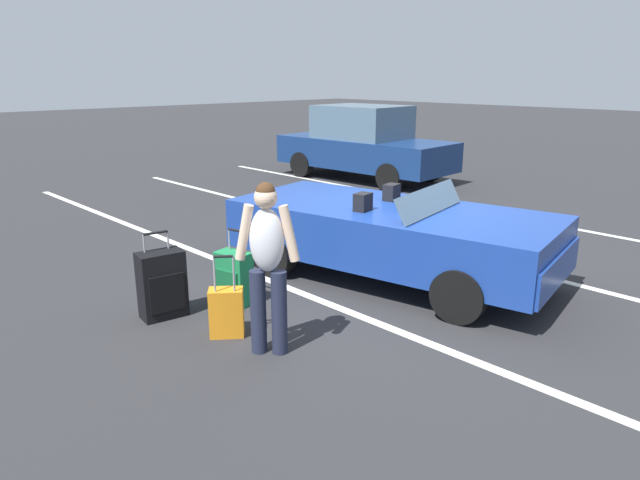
% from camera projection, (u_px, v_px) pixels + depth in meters
% --- Properties ---
extents(ground_plane, '(80.00, 80.00, 0.00)m').
position_uv_depth(ground_plane, '(389.00, 277.00, 7.50)').
color(ground_plane, '#28282B').
extents(lot_line_near, '(18.00, 0.12, 0.01)m').
position_uv_depth(lot_line_near, '(323.00, 302.00, 6.70)').
color(lot_line_near, silver).
rests_on(lot_line_near, ground_plane).
extents(lot_line_mid, '(18.00, 0.12, 0.01)m').
position_uv_depth(lot_line_mid, '(453.00, 253.00, 8.50)').
color(lot_line_mid, silver).
rests_on(lot_line_mid, ground_plane).
extents(lot_line_far, '(18.00, 0.12, 0.01)m').
position_uv_depth(lot_line_far, '(537.00, 222.00, 10.30)').
color(lot_line_far, silver).
rests_on(lot_line_far, ground_plane).
extents(convertible_car, '(4.39, 2.50, 1.24)m').
position_uv_depth(convertible_car, '(405.00, 237.00, 7.22)').
color(convertible_car, navy).
rests_on(convertible_car, ground_plane).
extents(suitcase_large_black, '(0.36, 0.52, 0.95)m').
position_uv_depth(suitcase_large_black, '(162.00, 285.00, 6.20)').
color(suitcase_large_black, black).
rests_on(suitcase_large_black, ground_plane).
extents(suitcase_medium_bright, '(0.44, 0.33, 0.88)m').
position_uv_depth(suitcase_medium_bright, '(234.00, 278.00, 6.56)').
color(suitcase_medium_bright, '#19723F').
rests_on(suitcase_medium_bright, ground_plane).
extents(suitcase_small_carryon, '(0.37, 0.39, 0.88)m').
position_uv_depth(suitcase_small_carryon, '(227.00, 312.00, 5.77)').
color(suitcase_small_carryon, orange).
rests_on(suitcase_small_carryon, ground_plane).
extents(traveler_person, '(0.52, 0.46, 1.65)m').
position_uv_depth(traveler_person, '(267.00, 260.00, 5.23)').
color(traveler_person, '#1E2338').
rests_on(traveler_person, ground_plane).
extents(parked_sedan_near, '(4.59, 2.06, 1.82)m').
position_uv_depth(parked_sedan_near, '(364.00, 144.00, 14.28)').
color(parked_sedan_near, navy).
rests_on(parked_sedan_near, ground_plane).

